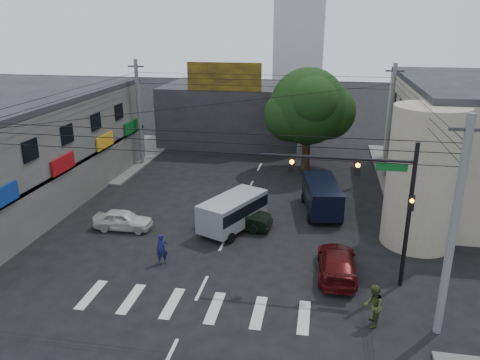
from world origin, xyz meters
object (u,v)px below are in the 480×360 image
(maroon_sedan, at_px, (337,263))
(navy_van, at_px, (322,197))
(pedestrian_olive, at_px, (373,306))
(white_compact, at_px, (123,220))
(utility_pole_near_right, at_px, (453,231))
(dark_sedan, at_px, (236,216))
(silver_minivan, at_px, (233,213))
(traffic_officer, at_px, (162,249))
(street_tree, at_px, (308,107))
(utility_pole_far_right, at_px, (390,122))
(traffic_gantry, at_px, (374,191))
(utility_pole_far_left, at_px, (139,113))

(maroon_sedan, bearing_deg, navy_van, -84.96)
(maroon_sedan, height_order, pedestrian_olive, pedestrian_olive)
(white_compact, distance_m, maroon_sedan, 13.32)
(utility_pole_near_right, relative_size, dark_sedan, 2.01)
(utility_pole_near_right, height_order, silver_minivan, utility_pole_near_right)
(white_compact, xyz_separation_m, traffic_officer, (3.83, -3.71, 0.22))
(silver_minivan, relative_size, navy_van, 0.95)
(white_compact, bearing_deg, pedestrian_olive, -118.88)
(street_tree, height_order, utility_pole_far_right, utility_pole_far_right)
(utility_pole_far_right, distance_m, maroon_sedan, 17.48)
(street_tree, relative_size, pedestrian_olive, 4.54)
(utility_pole_near_right, xyz_separation_m, pedestrian_olive, (-2.66, -0.06, -3.64))
(pedestrian_olive, bearing_deg, traffic_gantry, -176.28)
(traffic_gantry, height_order, silver_minivan, traffic_gantry)
(traffic_officer, distance_m, pedestrian_olive, 11.09)
(traffic_officer, xyz_separation_m, pedestrian_olive, (10.51, -3.54, 0.12))
(street_tree, xyz_separation_m, traffic_gantry, (3.82, -18.00, -0.64))
(utility_pole_near_right, bearing_deg, pedestrian_olive, -178.78)
(navy_van, height_order, traffic_officer, navy_van)
(navy_van, bearing_deg, traffic_gantry, -174.42)
(street_tree, height_order, pedestrian_olive, street_tree)
(street_tree, distance_m, utility_pole_far_right, 6.63)
(traffic_gantry, distance_m, utility_pole_far_right, 17.21)
(maroon_sedan, relative_size, navy_van, 0.85)
(street_tree, height_order, dark_sedan, street_tree)
(utility_pole_far_right, xyz_separation_m, navy_van, (-4.99, -8.39, -3.54))
(navy_van, bearing_deg, pedestrian_olive, -178.60)
(street_tree, bearing_deg, silver_minivan, -106.21)
(utility_pole_far_right, height_order, maroon_sedan, utility_pole_far_right)
(traffic_gantry, distance_m, pedestrian_olive, 5.25)
(utility_pole_far_left, bearing_deg, silver_minivan, -48.52)
(white_compact, distance_m, navy_van, 12.99)
(utility_pole_far_right, distance_m, white_compact, 21.96)
(white_compact, xyz_separation_m, silver_minivan, (6.69, 1.22, 0.42))
(utility_pole_far_right, relative_size, dark_sedan, 2.01)
(utility_pole_near_right, relative_size, white_compact, 2.50)
(utility_pole_far_left, bearing_deg, maroon_sedan, -44.33)
(utility_pole_far_right, bearing_deg, navy_van, -120.73)
(navy_van, relative_size, traffic_officer, 3.32)
(traffic_gantry, xyz_separation_m, utility_pole_far_right, (2.68, 17.00, -0.23))
(utility_pole_far_left, relative_size, white_compact, 2.50)
(utility_pole_far_left, bearing_deg, dark_sedan, -47.51)
(utility_pole_near_right, relative_size, maroon_sedan, 1.95)
(pedestrian_olive, bearing_deg, maroon_sedan, -157.18)
(utility_pole_near_right, height_order, maroon_sedan, utility_pole_near_right)
(utility_pole_far_right, height_order, white_compact, utility_pole_far_right)
(utility_pole_near_right, distance_m, utility_pole_far_right, 20.50)
(street_tree, bearing_deg, traffic_officer, -110.32)
(silver_minivan, bearing_deg, white_compact, 124.98)
(utility_pole_far_left, distance_m, pedestrian_olive, 27.79)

